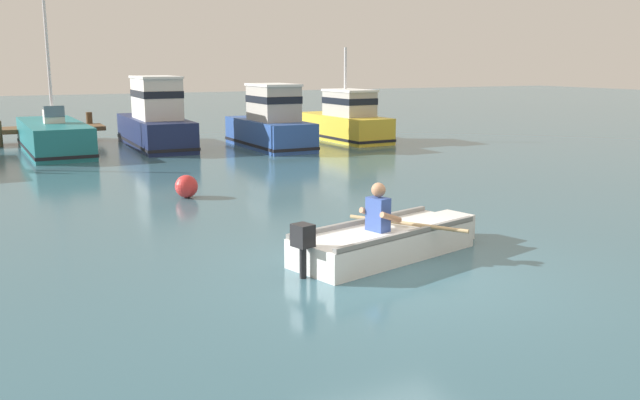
# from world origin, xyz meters

# --- Properties ---
(ground_plane) EXTENTS (120.00, 120.00, 0.00)m
(ground_plane) POSITION_xyz_m (0.00, 0.00, 0.00)
(ground_plane) COLOR #386070
(rowboat_with_person) EXTENTS (3.69, 1.87, 1.19)m
(rowboat_with_person) POSITION_xyz_m (0.34, 0.95, 0.25)
(rowboat_with_person) COLOR white
(rowboat_with_person) RESTS_ON ground
(moored_boat_teal) EXTENTS (2.03, 6.01, 4.96)m
(moored_boat_teal) POSITION_xyz_m (-3.14, 16.55, 0.50)
(moored_boat_teal) COLOR #1E727A
(moored_boat_teal) RESTS_ON ground
(moored_boat_navy) EXTENTS (1.76, 5.61, 2.52)m
(moored_boat_navy) POSITION_xyz_m (0.27, 16.44, 0.92)
(moored_boat_navy) COLOR #19234C
(moored_boat_navy) RESTS_ON ground
(moored_boat_blue) EXTENTS (1.79, 4.63, 2.26)m
(moored_boat_blue) POSITION_xyz_m (3.87, 14.49, 0.83)
(moored_boat_blue) COLOR #2D519E
(moored_boat_blue) RESTS_ON ground
(moored_boat_yellow) EXTENTS (1.88, 4.90, 3.54)m
(moored_boat_yellow) POSITION_xyz_m (7.36, 15.44, 0.74)
(moored_boat_yellow) COLOR gold
(moored_boat_yellow) RESTS_ON ground
(mooring_buoy) EXTENTS (0.51, 0.51, 0.51)m
(mooring_buoy) POSITION_xyz_m (-1.24, 6.93, 0.26)
(mooring_buoy) COLOR red
(mooring_buoy) RESTS_ON ground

